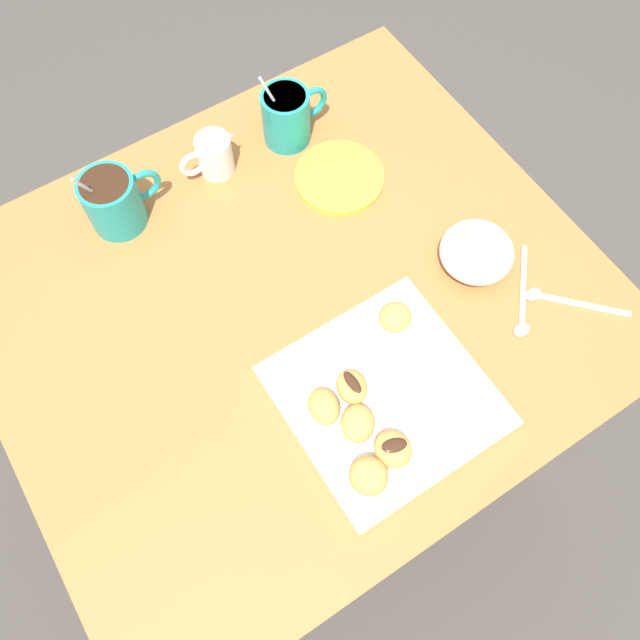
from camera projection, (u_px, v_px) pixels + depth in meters
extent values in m
plane|color=#423D38|center=(303.00, 427.00, 1.67)|extent=(8.00, 8.00, 0.00)
cube|color=#A36633|center=(293.00, 303.00, 1.04)|extent=(0.93, 0.82, 0.04)
cube|color=#A36633|center=(562.00, 417.00, 1.33)|extent=(0.07, 0.07, 0.67)
cube|color=#A36633|center=(49.00, 347.00, 1.40)|extent=(0.07, 0.07, 0.67)
cube|color=#A36633|center=(364.00, 180.00, 1.59)|extent=(0.07, 0.07, 0.67)
cube|color=silver|center=(385.00, 396.00, 0.95)|extent=(0.28, 0.28, 0.02)
cylinder|color=teal|center=(113.00, 202.00, 1.05)|extent=(0.09, 0.09, 0.10)
torus|color=teal|center=(143.00, 185.00, 1.06)|extent=(0.06, 0.01, 0.06)
cylinder|color=#331E11|center=(105.00, 186.00, 1.01)|extent=(0.08, 0.08, 0.01)
cylinder|color=silver|center=(95.00, 193.00, 1.01)|extent=(0.05, 0.03, 0.12)
cylinder|color=teal|center=(286.00, 117.00, 1.12)|extent=(0.08, 0.08, 0.10)
torus|color=teal|center=(311.00, 103.00, 1.13)|extent=(0.06, 0.01, 0.06)
cylinder|color=#331E11|center=(285.00, 99.00, 1.08)|extent=(0.07, 0.07, 0.01)
cylinder|color=silver|center=(276.00, 105.00, 1.08)|extent=(0.05, 0.02, 0.13)
cylinder|color=silver|center=(215.00, 155.00, 1.10)|extent=(0.06, 0.06, 0.07)
cone|color=silver|center=(228.00, 137.00, 1.09)|extent=(0.02, 0.02, 0.02)
torus|color=silver|center=(193.00, 164.00, 1.09)|extent=(0.05, 0.01, 0.05)
cylinder|color=white|center=(212.00, 143.00, 1.08)|extent=(0.05, 0.05, 0.01)
ellipsoid|color=silver|center=(477.00, 252.00, 1.03)|extent=(0.12, 0.12, 0.06)
sphere|color=#F4E5B2|center=(480.00, 244.00, 1.01)|extent=(0.06, 0.06, 0.06)
ellipsoid|color=green|center=(489.00, 234.00, 0.99)|extent=(0.03, 0.03, 0.01)
cylinder|color=#9EC633|center=(339.00, 177.00, 1.12)|extent=(0.15, 0.15, 0.01)
cube|color=silver|center=(582.00, 305.00, 1.02)|extent=(0.11, 0.11, 0.00)
ellipsoid|color=silver|center=(533.00, 294.00, 1.03)|extent=(0.03, 0.02, 0.01)
cube|color=silver|center=(523.00, 287.00, 1.03)|extent=(0.11, 0.12, 0.00)
ellipsoid|color=silver|center=(522.00, 330.00, 1.00)|extent=(0.03, 0.02, 0.01)
ellipsoid|color=#D19347|center=(324.00, 407.00, 0.92)|extent=(0.05, 0.06, 0.04)
ellipsoid|color=#D19347|center=(395.00, 317.00, 0.98)|extent=(0.06, 0.06, 0.03)
ellipsoid|color=#D19347|center=(393.00, 449.00, 0.89)|extent=(0.05, 0.06, 0.03)
ellipsoid|color=#381E11|center=(394.00, 445.00, 0.87)|extent=(0.04, 0.03, 0.00)
ellipsoid|color=#D19347|center=(352.00, 387.00, 0.93)|extent=(0.05, 0.06, 0.04)
ellipsoid|color=#381E11|center=(352.00, 382.00, 0.91)|extent=(0.02, 0.04, 0.00)
ellipsoid|color=#D19347|center=(358.00, 423.00, 0.91)|extent=(0.07, 0.07, 0.03)
ellipsoid|color=#D19347|center=(369.00, 476.00, 0.87)|extent=(0.06, 0.06, 0.04)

